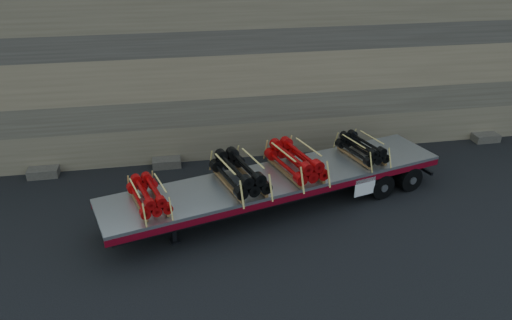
# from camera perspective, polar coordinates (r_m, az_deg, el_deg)

# --- Properties ---
(ground) EXTENTS (120.00, 120.00, 0.00)m
(ground) POSITION_cam_1_polar(r_m,az_deg,el_deg) (17.80, -0.04, -6.60)
(ground) COLOR black
(ground) RESTS_ON ground
(rock_wall) EXTENTS (44.00, 3.00, 7.00)m
(rock_wall) POSITION_cam_1_polar(r_m,az_deg,el_deg) (22.29, -3.12, 10.05)
(rock_wall) COLOR #7A6B54
(rock_wall) RESTS_ON ground
(trailer) EXTENTS (12.93, 5.68, 1.27)m
(trailer) POSITION_cam_1_polar(r_m,az_deg,el_deg) (18.14, 2.58, -3.62)
(trailer) COLOR #AEB1B6
(trailer) RESTS_ON ground
(bundle_front) EXTENTS (1.48, 2.18, 0.70)m
(bundle_front) POSITION_cam_1_polar(r_m,az_deg,el_deg) (16.24, -12.17, -4.01)
(bundle_front) COLOR #AE090A
(bundle_front) RESTS_ON trailer
(bundle_midfront) EXTENTS (1.86, 2.75, 0.89)m
(bundle_midfront) POSITION_cam_1_polar(r_m,az_deg,el_deg) (17.03, -1.92, -1.55)
(bundle_midfront) COLOR black
(bundle_midfront) RESTS_ON trailer
(bundle_midrear) EXTENTS (1.86, 2.75, 0.89)m
(bundle_midrear) POSITION_cam_1_polar(r_m,az_deg,el_deg) (17.93, 4.54, -0.15)
(bundle_midrear) COLOR #AE090A
(bundle_midrear) RESTS_ON trailer
(bundle_rear) EXTENTS (1.54, 2.28, 0.74)m
(bundle_rear) POSITION_cam_1_polar(r_m,az_deg,el_deg) (19.47, 12.01, 1.27)
(bundle_rear) COLOR black
(bundle_rear) RESTS_ON trailer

